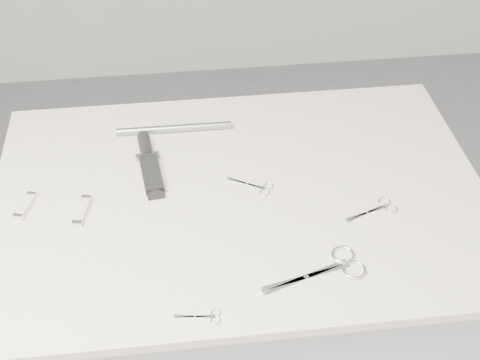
{
  "coord_description": "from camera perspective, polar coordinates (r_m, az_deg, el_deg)",
  "views": [
    {
      "loc": [
        -0.12,
        -1.01,
        1.82
      ],
      "look_at": [
        0.0,
        0.04,
        0.92
      ],
      "focal_mm": 50.0,
      "sensor_mm": 36.0,
      "label": 1
    }
  ],
  "objects": [
    {
      "name": "plinth",
      "position": [
        1.7,
        0.03,
        -12.97
      ],
      "size": [
        0.9,
        0.6,
        0.9
      ],
      "primitive_type": "cube",
      "color": "#BBBBB9",
      "rests_on": "ground"
    },
    {
      "name": "display_board",
      "position": [
        1.36,
        0.03,
        -1.4
      ],
      "size": [
        1.0,
        0.7,
        0.02
      ],
      "primitive_type": "cube",
      "color": "beige",
      "rests_on": "plinth"
    },
    {
      "name": "large_shears",
      "position": [
        1.22,
        8.0,
        -7.4
      ],
      "size": [
        0.2,
        0.1,
        0.01
      ],
      "rotation": [
        0.0,
        0.0,
        0.29
      ],
      "color": "silver",
      "rests_on": "display_board"
    },
    {
      "name": "embroidery_scissors_a",
      "position": [
        1.35,
        11.71,
        -2.41
      ],
      "size": [
        0.11,
        0.07,
        0.0
      ],
      "rotation": [
        0.0,
        0.0,
        0.36
      ],
      "color": "silver",
      "rests_on": "display_board"
    },
    {
      "name": "embroidery_scissors_b",
      "position": [
        1.37,
        1.45,
        -0.57
      ],
      "size": [
        0.09,
        0.07,
        0.0
      ],
      "rotation": [
        0.0,
        0.0,
        -0.53
      ],
      "color": "silver",
      "rests_on": "display_board"
    },
    {
      "name": "tiny_scissors",
      "position": [
        1.14,
        -3.05,
        -11.58
      ],
      "size": [
        0.08,
        0.03,
        0.0
      ],
      "rotation": [
        0.0,
        0.0,
        -0.12
      ],
      "color": "silver",
      "rests_on": "display_board"
    },
    {
      "name": "sheathed_knife",
      "position": [
        1.43,
        -7.8,
        1.57
      ],
      "size": [
        0.05,
        0.19,
        0.02
      ],
      "rotation": [
        0.0,
        0.0,
        1.69
      ],
      "color": "black",
      "rests_on": "display_board"
    },
    {
      "name": "pocket_knife_a",
      "position": [
        1.34,
        -13.34,
        -2.6
      ],
      "size": [
        0.03,
        0.08,
        0.01
      ],
      "rotation": [
        0.0,
        0.0,
        1.38
      ],
      "color": "beige",
      "rests_on": "display_board"
    },
    {
      "name": "pocket_knife_b",
      "position": [
        1.39,
        -17.85,
        -2.13
      ],
      "size": [
        0.04,
        0.08,
        0.01
      ],
      "rotation": [
        0.0,
        0.0,
        1.27
      ],
      "color": "beige",
      "rests_on": "display_board"
    },
    {
      "name": "metal_rail",
      "position": [
        1.52,
        -5.64,
        4.4
      ],
      "size": [
        0.26,
        0.02,
        0.02
      ],
      "primitive_type": "cylinder",
      "rotation": [
        0.0,
        1.57,
        -0.01
      ],
      "color": "gray",
      "rests_on": "display_board"
    }
  ]
}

